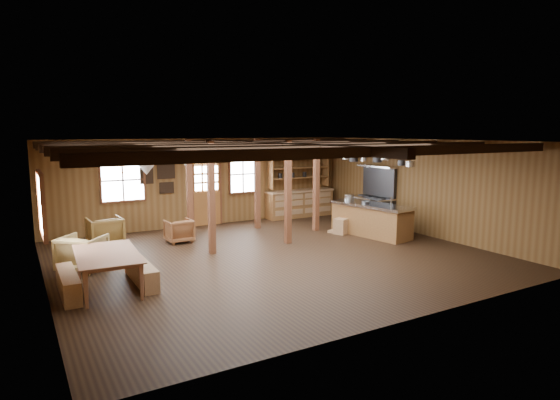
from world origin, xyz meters
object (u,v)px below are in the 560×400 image
at_px(armchair_a, 105,232).
at_px(armchair_c, 83,253).
at_px(kitchen_island, 371,219).
at_px(armchair_b, 179,231).
at_px(dining_table, 110,271).
at_px(commercial_range, 372,206).

distance_m(armchair_a, armchair_c, 2.20).
xyz_separation_m(kitchen_island, armchair_a, (-6.99, 2.48, -0.08)).
relative_size(kitchen_island, armchair_c, 3.01).
height_order(armchair_b, armchair_c, armchair_c).
xyz_separation_m(armchair_a, armchair_b, (1.84, -0.51, -0.08)).
distance_m(armchair_b, armchair_c, 3.07).
distance_m(kitchen_island, armchair_a, 7.41).
relative_size(dining_table, armchair_c, 2.33).
bearing_deg(kitchen_island, commercial_range, 37.96).
distance_m(kitchen_island, armchair_b, 5.51).
relative_size(kitchen_island, armchair_b, 3.74).
height_order(commercial_range, armchair_a, commercial_range).
relative_size(kitchen_island, commercial_range, 1.35).
xyz_separation_m(commercial_range, dining_table, (-8.55, -2.26, -0.27)).
relative_size(dining_table, armchair_a, 2.35).
relative_size(commercial_range, dining_table, 0.95).
height_order(armchair_a, armchair_c, armchair_c).
xyz_separation_m(dining_table, armchair_c, (-0.30, 1.53, 0.04)).
distance_m(kitchen_island, armchair_c, 7.81).
bearing_deg(kitchen_island, dining_table, 178.35).
xyz_separation_m(commercial_range, armchair_b, (-6.19, 0.81, -0.31)).
distance_m(commercial_range, dining_table, 8.85).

